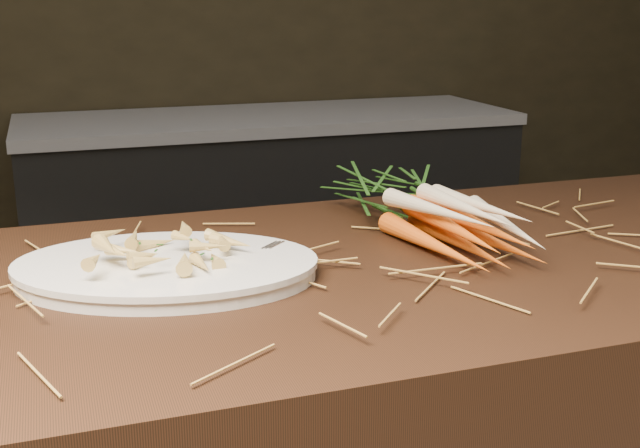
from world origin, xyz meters
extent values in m
cube|color=black|center=(0.30, 2.18, 0.40)|extent=(1.80, 0.60, 0.80)
cube|color=#99999E|center=(0.30, 2.18, 0.82)|extent=(1.82, 0.62, 0.04)
cone|color=#D75812|center=(0.03, 0.29, 0.92)|extent=(0.07, 0.27, 0.03)
cone|color=#D75812|center=(0.07, 0.29, 0.92)|extent=(0.05, 0.27, 0.03)
cone|color=#D75812|center=(0.12, 0.30, 0.92)|extent=(0.08, 0.27, 0.03)
cone|color=#D75812|center=(0.05, 0.28, 0.94)|extent=(0.04, 0.27, 0.03)
cone|color=#D75812|center=(0.09, 0.29, 0.94)|extent=(0.06, 0.27, 0.03)
cone|color=beige|center=(0.04, 0.30, 0.97)|extent=(0.07, 0.25, 0.04)
cone|color=beige|center=(0.08, 0.29, 0.97)|extent=(0.04, 0.25, 0.04)
cone|color=beige|center=(0.11, 0.31, 0.97)|extent=(0.05, 0.25, 0.04)
cone|color=beige|center=(0.14, 0.28, 0.94)|extent=(0.06, 0.25, 0.03)
ellipsoid|color=#2D631F|center=(0.06, 0.52, 0.95)|extent=(0.18, 0.24, 0.09)
cube|color=silver|center=(-0.22, 0.27, 0.92)|extent=(0.12, 0.11, 0.00)
camera|label=1|loc=(-0.48, -0.70, 1.26)|focal=45.00mm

